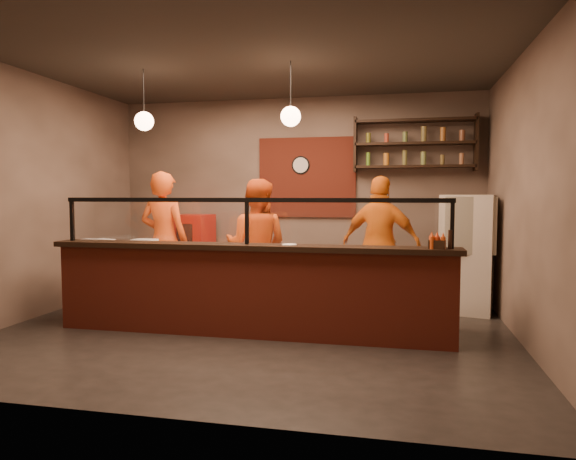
% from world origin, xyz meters
% --- Properties ---
extents(floor, '(6.00, 6.00, 0.00)m').
position_xyz_m(floor, '(0.00, 0.00, 0.00)').
color(floor, black).
rests_on(floor, ground).
extents(ceiling, '(6.00, 6.00, 0.00)m').
position_xyz_m(ceiling, '(0.00, 0.00, 3.20)').
color(ceiling, '#332D27').
rests_on(ceiling, wall_back).
extents(wall_back, '(6.00, 0.00, 6.00)m').
position_xyz_m(wall_back, '(0.00, 2.50, 1.60)').
color(wall_back, '#7B665A').
rests_on(wall_back, floor).
extents(wall_left, '(0.00, 5.00, 5.00)m').
position_xyz_m(wall_left, '(-3.00, 0.00, 1.60)').
color(wall_left, '#7B665A').
rests_on(wall_left, floor).
extents(wall_right, '(0.00, 5.00, 5.00)m').
position_xyz_m(wall_right, '(3.00, 0.00, 1.60)').
color(wall_right, '#7B665A').
rests_on(wall_right, floor).
extents(wall_front, '(6.00, 0.00, 6.00)m').
position_xyz_m(wall_front, '(0.00, -2.50, 1.60)').
color(wall_front, '#7B665A').
rests_on(wall_front, floor).
extents(brick_patch, '(1.60, 0.04, 1.30)m').
position_xyz_m(brick_patch, '(0.20, 2.47, 1.90)').
color(brick_patch, maroon).
rests_on(brick_patch, wall_back).
extents(service_counter, '(4.60, 0.25, 1.00)m').
position_xyz_m(service_counter, '(0.00, -0.30, 0.50)').
color(service_counter, maroon).
rests_on(service_counter, floor).
extents(counter_ledge, '(4.70, 0.37, 0.06)m').
position_xyz_m(counter_ledge, '(0.00, -0.30, 1.03)').
color(counter_ledge, black).
rests_on(counter_ledge, service_counter).
extents(worktop_cabinet, '(4.60, 0.75, 0.85)m').
position_xyz_m(worktop_cabinet, '(0.00, 0.20, 0.42)').
color(worktop_cabinet, gray).
rests_on(worktop_cabinet, floor).
extents(worktop, '(4.60, 0.75, 0.05)m').
position_xyz_m(worktop, '(0.00, 0.20, 0.88)').
color(worktop, silver).
rests_on(worktop, worktop_cabinet).
extents(sneeze_guard, '(4.50, 0.05, 0.52)m').
position_xyz_m(sneeze_guard, '(0.00, -0.30, 1.37)').
color(sneeze_guard, white).
rests_on(sneeze_guard, counter_ledge).
extents(wall_shelving, '(1.84, 0.28, 0.85)m').
position_xyz_m(wall_shelving, '(1.90, 2.32, 2.40)').
color(wall_shelving, black).
rests_on(wall_shelving, wall_back).
extents(wall_clock, '(0.30, 0.04, 0.30)m').
position_xyz_m(wall_clock, '(0.10, 2.46, 2.10)').
color(wall_clock, black).
rests_on(wall_clock, wall_back).
extents(pendant_left, '(0.24, 0.24, 0.77)m').
position_xyz_m(pendant_left, '(-1.50, 0.20, 2.55)').
color(pendant_left, black).
rests_on(pendant_left, ceiling).
extents(pendant_right, '(0.24, 0.24, 0.77)m').
position_xyz_m(pendant_right, '(0.40, 0.20, 2.55)').
color(pendant_right, black).
rests_on(pendant_right, ceiling).
extents(cook_left, '(0.74, 0.51, 1.95)m').
position_xyz_m(cook_left, '(-1.60, 0.91, 0.97)').
color(cook_left, '#E44E15').
rests_on(cook_left, floor).
extents(cook_mid, '(0.89, 0.70, 1.83)m').
position_xyz_m(cook_mid, '(-0.22, 0.89, 0.92)').
color(cook_mid, '#C94713').
rests_on(cook_mid, floor).
extents(cook_right, '(1.18, 0.72, 1.88)m').
position_xyz_m(cook_right, '(1.44, 1.35, 0.94)').
color(cook_right, orange).
rests_on(cook_right, floor).
extents(fridge, '(0.79, 0.76, 1.62)m').
position_xyz_m(fridge, '(2.60, 1.50, 0.81)').
color(fridge, beige).
rests_on(fridge, floor).
extents(red_cooler, '(0.62, 0.58, 1.29)m').
position_xyz_m(red_cooler, '(-1.65, 2.15, 0.64)').
color(red_cooler, '#B5150C').
rests_on(red_cooler, floor).
extents(pizza_dough, '(0.66, 0.66, 0.01)m').
position_xyz_m(pizza_dough, '(0.87, 0.08, 0.91)').
color(pizza_dough, beige).
rests_on(pizza_dough, worktop).
extents(prep_tub_a, '(0.33, 0.30, 0.13)m').
position_xyz_m(prep_tub_a, '(-2.15, 0.24, 0.97)').
color(prep_tub_a, white).
rests_on(prep_tub_a, worktop).
extents(prep_tub_b, '(0.29, 0.23, 0.14)m').
position_xyz_m(prep_tub_b, '(-1.54, 0.22, 0.97)').
color(prep_tub_b, white).
rests_on(prep_tub_b, worktop).
extents(prep_tub_c, '(0.35, 0.30, 0.15)m').
position_xyz_m(prep_tub_c, '(-2.15, -0.04, 0.98)').
color(prep_tub_c, silver).
rests_on(prep_tub_c, worktop).
extents(rolling_pin, '(0.40, 0.15, 0.07)m').
position_xyz_m(rolling_pin, '(-0.72, 0.20, 0.93)').
color(rolling_pin, yellow).
rests_on(rolling_pin, worktop).
extents(condiment_caddy, '(0.19, 0.16, 0.09)m').
position_xyz_m(condiment_caddy, '(2.07, -0.34, 1.11)').
color(condiment_caddy, black).
rests_on(condiment_caddy, counter_ledge).
extents(pepper_mill, '(0.05, 0.05, 0.20)m').
position_xyz_m(pepper_mill, '(2.20, -0.33, 1.16)').
color(pepper_mill, black).
rests_on(pepper_mill, counter_ledge).
extents(small_plate, '(0.19, 0.19, 0.01)m').
position_xyz_m(small_plate, '(0.49, -0.30, 1.07)').
color(small_plate, white).
rests_on(small_plate, counter_ledge).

